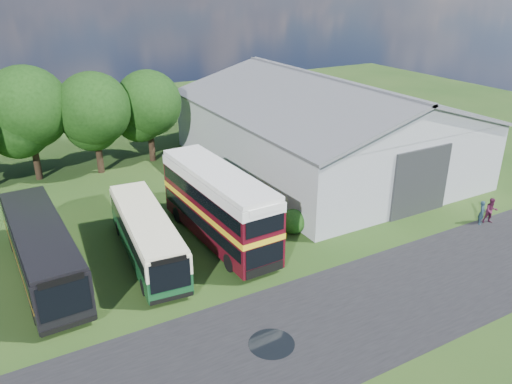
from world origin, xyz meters
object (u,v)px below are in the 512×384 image
bus_dark_single (42,250)px  visitor_b (491,211)px  bus_green_single (147,235)px  visitor_a (482,213)px  storage_shed (321,121)px  bus_maroon_double (218,206)px

bus_dark_single → visitor_b: 29.23m
bus_green_single → visitor_a: (21.66, -6.91, -0.71)m
storage_shed → bus_maroon_double: size_ratio=2.19×
bus_green_single → visitor_a: size_ratio=6.33×
bus_green_single → bus_dark_single: bearing=176.7°
storage_shed → bus_green_single: storage_shed is taller
bus_dark_single → visitor_b: bus_dark_single is taller
bus_green_single → visitor_a: 22.74m
storage_shed → bus_dark_single: 26.06m
storage_shed → visitor_a: bearing=-80.3°
storage_shed → visitor_b: 16.30m
storage_shed → bus_dark_single: bearing=-162.8°
visitor_b → bus_green_single: bearing=-171.3°
visitor_b → storage_shed: bearing=128.4°
visitor_b → bus_maroon_double: bearing=-175.8°
bus_green_single → visitor_b: (22.34, -7.11, -0.65)m
storage_shed → bus_maroon_double: (-14.21, -8.48, -1.76)m
visitor_a → visitor_b: bearing=-46.1°
bus_maroon_double → bus_dark_single: 10.63m
visitor_a → visitor_b: visitor_b is taller
bus_maroon_double → visitor_b: size_ratio=6.09×
visitor_b → visitor_a: bearing=-170.4°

